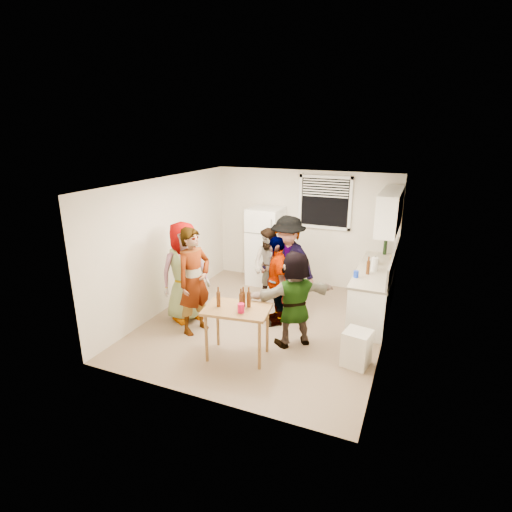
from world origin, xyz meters
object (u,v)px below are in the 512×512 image
at_px(refrigerator, 265,246).
at_px(guest_orange, 293,343).
at_px(trash_bin, 357,349).
at_px(guest_back_left, 269,301).
at_px(beer_bottle_counter, 367,274).
at_px(kettle, 375,264).
at_px(red_cup, 241,312).
at_px(guest_stripe, 197,330).
at_px(wine_bottle, 384,254).
at_px(blue_cup, 356,277).
at_px(guest_back_right, 287,306).
at_px(serving_table, 238,356).
at_px(guest_grey, 187,318).
at_px(beer_bottle_table, 241,308).
at_px(guest_black, 276,322).

height_order(refrigerator, guest_orange, refrigerator).
bearing_deg(trash_bin, guest_back_left, 140.76).
bearing_deg(guest_orange, refrigerator, -99.04).
bearing_deg(beer_bottle_counter, kettle, 85.12).
height_order(red_cup, guest_stripe, red_cup).
distance_m(refrigerator, wine_bottle, 2.51).
bearing_deg(trash_bin, blue_cup, 102.21).
distance_m(kettle, guest_back_right, 1.86).
height_order(refrigerator, kettle, refrigerator).
distance_m(serving_table, guest_back_right, 2.04).
bearing_deg(trash_bin, beer_bottle_counter, 94.18).
height_order(refrigerator, guest_back_right, refrigerator).
height_order(serving_table, guest_back_right, serving_table).
bearing_deg(refrigerator, guest_grey, -106.39).
relative_size(refrigerator, red_cup, 12.73).
height_order(beer_bottle_table, guest_stripe, beer_bottle_table).
bearing_deg(guest_back_right, refrigerator, 144.16).
distance_m(blue_cup, guest_orange, 1.56).
xyz_separation_m(serving_table, guest_grey, (-1.42, 0.81, 0.00)).
relative_size(beer_bottle_table, guest_back_left, 0.15).
height_order(trash_bin, guest_stripe, trash_bin).
xyz_separation_m(beer_bottle_table, guest_orange, (0.60, 0.68, -0.81)).
relative_size(refrigerator, guest_stripe, 0.93).
bearing_deg(guest_back_left, refrigerator, 132.52).
height_order(refrigerator, wine_bottle, refrigerator).
relative_size(trash_bin, guest_grey, 0.30).
height_order(wine_bottle, guest_grey, wine_bottle).
distance_m(guest_stripe, guest_black, 1.42).
distance_m(kettle, guest_grey, 3.63).
bearing_deg(serving_table, guest_black, 83.95).
xyz_separation_m(beer_bottle_counter, guest_black, (-1.45, -0.67, -0.90)).
bearing_deg(guest_black, guest_back_left, 176.50).
xyz_separation_m(guest_grey, guest_stripe, (0.41, -0.34, 0.00)).
bearing_deg(wine_bottle, guest_stripe, -134.37).
bearing_deg(guest_back_right, guest_back_left, -176.88).
relative_size(kettle, guest_black, 0.14).
xyz_separation_m(guest_grey, guest_back_right, (1.52, 1.22, 0.00)).
xyz_separation_m(guest_stripe, guest_orange, (1.67, 0.23, 0.00)).
bearing_deg(kettle, guest_black, -155.32).
bearing_deg(guest_stripe, trash_bin, -72.47).
height_order(trash_bin, red_cup, red_cup).
relative_size(beer_bottle_counter, guest_back_right, 0.13).
bearing_deg(red_cup, guest_black, 89.03).
bearing_deg(blue_cup, guest_stripe, -152.84).
xyz_separation_m(beer_bottle_counter, guest_back_left, (-1.89, 0.15, -0.90)).
distance_m(blue_cup, guest_back_left, 1.99).
bearing_deg(guest_orange, guest_stripe, -32.36).
xyz_separation_m(refrigerator, blue_cup, (2.19, -1.33, 0.05)).
distance_m(guest_stripe, guest_back_left, 1.79).
height_order(kettle, guest_grey, kettle).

